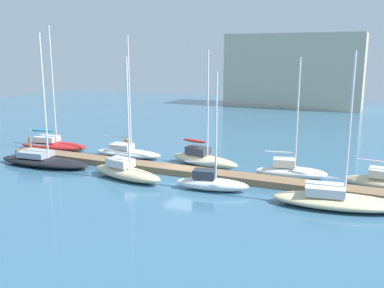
{
  "coord_description": "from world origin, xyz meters",
  "views": [
    {
      "loc": [
        13.83,
        -28.8,
        9.28
      ],
      "look_at": [
        0.0,
        2.0,
        2.0
      ],
      "focal_mm": 39.64,
      "sensor_mm": 36.0,
      "label": 1
    }
  ],
  "objects_px": {
    "sailboat_6": "(290,170)",
    "sailboat_5": "(211,182)",
    "harbor_building_distant": "(294,71)",
    "sailboat_4": "(203,158)",
    "sailboat_3": "(126,171)",
    "sailboat_0": "(53,144)",
    "sailboat_7": "(336,199)",
    "sailboat_1": "(43,160)",
    "sailboat_2": "(127,151)",
    "mooring_buoy_orange": "(127,140)"
  },
  "relations": [
    {
      "from": "sailboat_5",
      "to": "harbor_building_distant",
      "type": "distance_m",
      "value": 49.65
    },
    {
      "from": "sailboat_3",
      "to": "harbor_building_distant",
      "type": "bearing_deg",
      "value": 98.38
    },
    {
      "from": "sailboat_0",
      "to": "harbor_building_distant",
      "type": "distance_m",
      "value": 46.65
    },
    {
      "from": "sailboat_2",
      "to": "harbor_building_distant",
      "type": "height_order",
      "value": "harbor_building_distant"
    },
    {
      "from": "sailboat_0",
      "to": "sailboat_7",
      "type": "bearing_deg",
      "value": -20.71
    },
    {
      "from": "harbor_building_distant",
      "to": "sailboat_7",
      "type": "bearing_deg",
      "value": -75.95
    },
    {
      "from": "sailboat_3",
      "to": "sailboat_5",
      "type": "height_order",
      "value": "sailboat_3"
    },
    {
      "from": "sailboat_1",
      "to": "sailboat_5",
      "type": "bearing_deg",
      "value": -4.66
    },
    {
      "from": "sailboat_4",
      "to": "sailboat_1",
      "type": "bearing_deg",
      "value": -143.63
    },
    {
      "from": "sailboat_0",
      "to": "sailboat_6",
      "type": "xyz_separation_m",
      "value": [
        23.05,
        -0.18,
        0.02
      ]
    },
    {
      "from": "sailboat_4",
      "to": "harbor_building_distant",
      "type": "distance_m",
      "value": 43.78
    },
    {
      "from": "sailboat_6",
      "to": "harbor_building_distant",
      "type": "distance_m",
      "value": 45.31
    },
    {
      "from": "sailboat_1",
      "to": "harbor_building_distant",
      "type": "xyz_separation_m",
      "value": [
        11.1,
        48.9,
        5.73
      ]
    },
    {
      "from": "sailboat_0",
      "to": "sailboat_3",
      "type": "distance_m",
      "value": 13.03
    },
    {
      "from": "sailboat_2",
      "to": "sailboat_6",
      "type": "height_order",
      "value": "sailboat_2"
    },
    {
      "from": "mooring_buoy_orange",
      "to": "sailboat_3",
      "type": "bearing_deg",
      "value": -57.63
    },
    {
      "from": "sailboat_3",
      "to": "sailboat_7",
      "type": "xyz_separation_m",
      "value": [
        14.97,
        0.16,
        -0.06
      ]
    },
    {
      "from": "sailboat_5",
      "to": "harbor_building_distant",
      "type": "xyz_separation_m",
      "value": [
        -4.12,
        49.16,
        5.64
      ]
    },
    {
      "from": "sailboat_6",
      "to": "sailboat_5",
      "type": "bearing_deg",
      "value": -143.17
    },
    {
      "from": "sailboat_1",
      "to": "sailboat_2",
      "type": "distance_m",
      "value": 7.26
    },
    {
      "from": "sailboat_3",
      "to": "sailboat_7",
      "type": "bearing_deg",
      "value": 12.1
    },
    {
      "from": "sailboat_3",
      "to": "sailboat_4",
      "type": "xyz_separation_m",
      "value": [
        3.8,
        5.92,
        0.05
      ]
    },
    {
      "from": "sailboat_2",
      "to": "sailboat_7",
      "type": "relative_size",
      "value": 1.14
    },
    {
      "from": "sailboat_1",
      "to": "sailboat_7",
      "type": "distance_m",
      "value": 23.41
    },
    {
      "from": "sailboat_0",
      "to": "sailboat_4",
      "type": "xyz_separation_m",
      "value": [
        15.67,
        0.56,
        0.05
      ]
    },
    {
      "from": "sailboat_4",
      "to": "sailboat_2",
      "type": "bearing_deg",
      "value": -167.85
    },
    {
      "from": "sailboat_0",
      "to": "sailboat_1",
      "type": "bearing_deg",
      "value": -64.86
    },
    {
      "from": "sailboat_0",
      "to": "sailboat_2",
      "type": "xyz_separation_m",
      "value": [
        8.18,
        0.56,
        -0.07
      ]
    },
    {
      "from": "sailboat_1",
      "to": "sailboat_3",
      "type": "relative_size",
      "value": 1.2
    },
    {
      "from": "harbor_building_distant",
      "to": "sailboat_6",
      "type": "bearing_deg",
      "value": -79.08
    },
    {
      "from": "sailboat_3",
      "to": "harbor_building_distant",
      "type": "height_order",
      "value": "harbor_building_distant"
    },
    {
      "from": "sailboat_0",
      "to": "sailboat_5",
      "type": "distance_m",
      "value": 19.36
    },
    {
      "from": "mooring_buoy_orange",
      "to": "harbor_building_distant",
      "type": "bearing_deg",
      "value": 75.49
    },
    {
      "from": "sailboat_1",
      "to": "sailboat_6",
      "type": "distance_m",
      "value": 20.18
    },
    {
      "from": "sailboat_3",
      "to": "sailboat_7",
      "type": "height_order",
      "value": "sailboat_7"
    },
    {
      "from": "sailboat_0",
      "to": "sailboat_7",
      "type": "distance_m",
      "value": 27.34
    },
    {
      "from": "sailboat_1",
      "to": "sailboat_2",
      "type": "bearing_deg",
      "value": 45.52
    },
    {
      "from": "sailboat_0",
      "to": "mooring_buoy_orange",
      "type": "height_order",
      "value": "sailboat_0"
    },
    {
      "from": "sailboat_0",
      "to": "sailboat_2",
      "type": "relative_size",
      "value": 1.09
    },
    {
      "from": "sailboat_5",
      "to": "harbor_building_distant",
      "type": "relative_size",
      "value": 0.35
    },
    {
      "from": "sailboat_2",
      "to": "sailboat_3",
      "type": "distance_m",
      "value": 6.99
    },
    {
      "from": "sailboat_5",
      "to": "sailboat_4",
      "type": "bearing_deg",
      "value": 107.8
    },
    {
      "from": "sailboat_2",
      "to": "sailboat_3",
      "type": "xyz_separation_m",
      "value": [
        3.7,
        -5.93,
        0.07
      ]
    },
    {
      "from": "sailboat_2",
      "to": "sailboat_4",
      "type": "bearing_deg",
      "value": -2.54
    },
    {
      "from": "sailboat_4",
      "to": "sailboat_6",
      "type": "bearing_deg",
      "value": 6.52
    },
    {
      "from": "mooring_buoy_orange",
      "to": "sailboat_2",
      "type": "bearing_deg",
      "value": -57.15
    },
    {
      "from": "sailboat_0",
      "to": "mooring_buoy_orange",
      "type": "xyz_separation_m",
      "value": [
        4.7,
        5.95,
        -0.32
      ]
    },
    {
      "from": "sailboat_1",
      "to": "sailboat_5",
      "type": "distance_m",
      "value": 15.22
    },
    {
      "from": "sailboat_2",
      "to": "sailboat_5",
      "type": "bearing_deg",
      "value": -31.26
    },
    {
      "from": "sailboat_6",
      "to": "sailboat_7",
      "type": "height_order",
      "value": "sailboat_7"
    }
  ]
}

